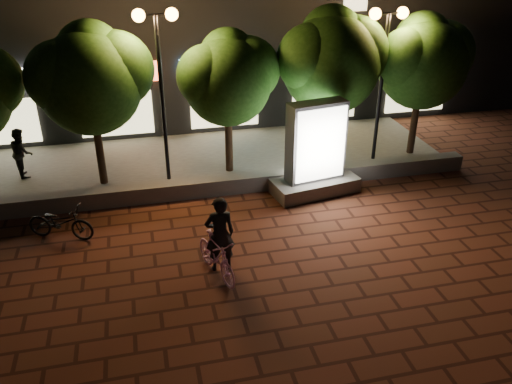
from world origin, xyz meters
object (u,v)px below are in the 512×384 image
object	(u,v)px
street_lamp_left	(158,53)
ad_kiosk	(315,157)
tree_mid	(228,75)
tree_far_right	(424,59)
tree_right	(332,58)
pedestrian	(22,152)
scooter_pink	(216,256)
rider	(220,234)
scooter_parked	(60,222)
street_lamp_right	(385,46)
tree_left	(91,76)

from	to	relation	value
street_lamp_left	ad_kiosk	distance (m)	5.41
tree_mid	tree_far_right	world-z (taller)	tree_far_right
tree_right	pedestrian	distance (m)	10.23
scooter_pink	rider	size ratio (longest dim) A/B	0.92
rider	scooter_parked	bearing A→B (deg)	-33.31
tree_far_right	ad_kiosk	xyz separation A→B (m)	(-4.30, -1.96, -2.23)
scooter_pink	ad_kiosk	bearing A→B (deg)	27.45
tree_far_right	street_lamp_left	world-z (taller)	street_lamp_left
street_lamp_right	scooter_pink	world-z (taller)	street_lamp_right
scooter_pink	tree_mid	bearing A→B (deg)	58.36
street_lamp_left	pedestrian	world-z (taller)	street_lamp_left
tree_right	street_lamp_left	xyz separation A→B (m)	(-5.36, -0.26, 0.46)
tree_left	street_lamp_left	bearing A→B (deg)	-7.70
tree_mid	tree_far_right	distance (m)	6.50
tree_right	tree_far_right	size ratio (longest dim) A/B	1.06
tree_right	rider	xyz separation A→B (m)	(-4.56, -5.32, -2.61)
scooter_pink	street_lamp_right	bearing A→B (deg)	22.29
tree_left	pedestrian	distance (m)	3.75
tree_right	street_lamp_right	distance (m)	1.70
ad_kiosk	scooter_parked	distance (m)	7.35
scooter_parked	pedestrian	bearing A→B (deg)	42.23
street_lamp_left	rider	world-z (taller)	street_lamp_left
tree_right	scooter_pink	xyz separation A→B (m)	(-4.70, -5.56, -3.04)
pedestrian	scooter_pink	bearing A→B (deg)	-159.52
street_lamp_left	ad_kiosk	size ratio (longest dim) A/B	1.84
rider	tree_mid	bearing A→B (deg)	-105.47
tree_far_right	tree_left	bearing A→B (deg)	180.00
tree_left	tree_far_right	bearing A→B (deg)	-0.00
street_lamp_left	scooter_parked	world-z (taller)	street_lamp_left
street_lamp_right	rider	xyz separation A→B (m)	(-6.20, -5.05, -2.94)
tree_left	scooter_pink	world-z (taller)	tree_left
tree_right	tree_far_right	world-z (taller)	tree_right
tree_left	pedestrian	world-z (taller)	tree_left
tree_left	tree_right	xyz separation A→B (m)	(7.30, 0.00, 0.12)
ad_kiosk	rider	bearing A→B (deg)	-135.86
street_lamp_right	tree_mid	bearing A→B (deg)	176.96
tree_left	pedestrian	xyz separation A→B (m)	(-2.51, 1.06, -2.57)
scooter_parked	pedestrian	distance (m)	4.36
scooter_pink	pedestrian	bearing A→B (deg)	110.11
tree_right	ad_kiosk	world-z (taller)	tree_right
scooter_pink	scooter_parked	xyz separation A→B (m)	(-3.65, 2.53, -0.06)
tree_left	street_lamp_right	xyz separation A→B (m)	(8.95, -0.26, 0.45)
scooter_parked	tree_left	bearing A→B (deg)	3.45
tree_left	tree_far_right	distance (m)	10.50
tree_far_right	rider	world-z (taller)	tree_far_right
tree_far_right	pedestrian	world-z (taller)	tree_far_right
tree_mid	pedestrian	bearing A→B (deg)	170.76
scooter_parked	street_lamp_left	bearing A→B (deg)	-24.74
tree_mid	pedestrian	world-z (taller)	tree_mid
tree_far_right	tree_mid	bearing A→B (deg)	-180.00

